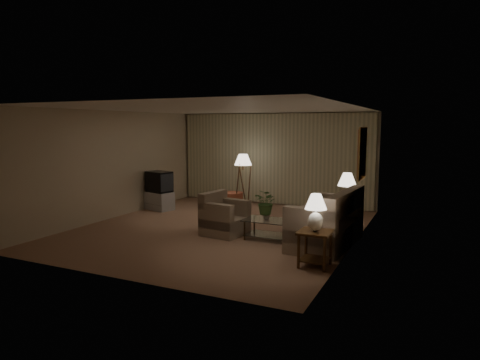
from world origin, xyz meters
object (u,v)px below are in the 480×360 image
table_lamp_far (347,186)px  vase (266,216)px  table_lamp_near (316,209)px  crt_tv (159,182)px  side_table_far (346,214)px  tv_cabinet (159,201)px  sofa (326,223)px  side_table_near (315,242)px  armchair (225,218)px  coffee_table (273,227)px  ottoman (232,200)px  floor_lamp (243,180)px

table_lamp_far → vase: 1.99m
table_lamp_near → vase: (-1.36, 1.25, -0.48)m
table_lamp_near → crt_tv: table_lamp_near is taller
side_table_far → tv_cabinet: side_table_far is taller
sofa → table_lamp_near: bearing=11.3°
side_table_near → vase: side_table_near is taller
armchair → crt_tv: size_ratio=1.37×
armchair → coffee_table: 1.10m
table_lamp_near → ottoman: size_ratio=1.00×
sofa → side_table_near: sofa is taller
side_table_far → crt_tv: bearing=176.7°
table_lamp_far → side_table_near: bearing=-90.0°
ottoman → vase: (2.20, -2.91, 0.28)m
crt_tv → floor_lamp: bearing=48.3°
tv_cabinet → floor_lamp: 2.42m
table_lamp_far → tv_cabinet: 5.27m
crt_tv → sofa: bearing=-1.8°
side_table_far → coffee_table: 1.81m
tv_cabinet → vase: bearing=-8.0°
side_table_near → ottoman: side_table_near is taller
side_table_far → side_table_near: bearing=-90.0°
armchair → side_table_near: armchair is taller
side_table_near → floor_lamp: (-3.23, 4.19, 0.39)m
side_table_near → tv_cabinet: side_table_near is taller
floor_lamp → vase: (1.87, -2.94, -0.31)m
armchair → side_table_near: 2.62m
side_table_near → tv_cabinet: size_ratio=0.70×
armchair → coffee_table: size_ratio=0.88×
table_lamp_near → crt_tv: (-5.20, 2.90, -0.18)m
crt_tv → vase: 4.19m
coffee_table → side_table_near: bearing=-46.0°
side_table_near → coffee_table: side_table_near is taller
table_lamp_far → ottoman: (-3.56, 1.56, -0.81)m
side_table_near → table_lamp_near: (0.00, 0.00, 0.56)m
floor_lamp → tv_cabinet: bearing=-147.0°
sofa → ottoman: (-3.41, 2.81, -0.23)m
side_table_far → table_lamp_near: size_ratio=0.96×
sofa → coffee_table: bearing=-79.7°
side_table_near → table_lamp_far: size_ratio=0.85×
side_table_far → floor_lamp: 3.62m
vase → side_table_far: bearing=44.9°
armchair → table_lamp_near: size_ratio=1.69×
table_lamp_far → ottoman: size_ratio=1.13×
table_lamp_near → table_lamp_far: table_lamp_far is taller
armchair → side_table_far: armchair is taller
coffee_table → floor_lamp: bearing=124.5°
side_table_near → coffee_table: 1.74m
vase → coffee_table: bearing=-0.0°
coffee_table → crt_tv: 4.35m
armchair → table_lamp_far: size_ratio=1.49×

